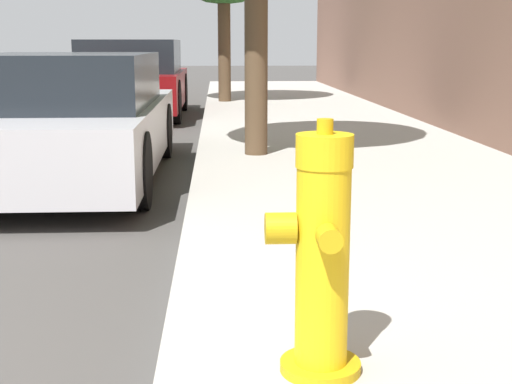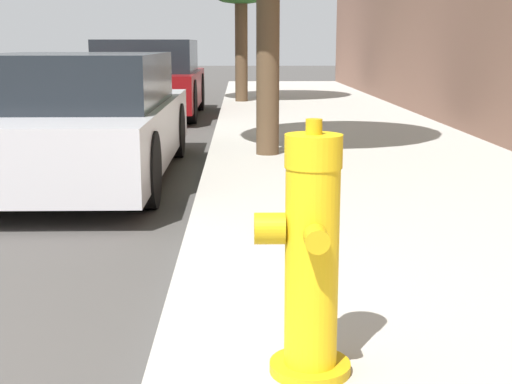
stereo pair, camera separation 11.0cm
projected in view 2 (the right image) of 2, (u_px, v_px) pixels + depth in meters
The scene contains 3 objects.
fire_hydrant at pixel (310, 259), 2.43m from camera, with size 0.34×0.36×0.89m.
parked_car_near at pixel (80, 119), 6.73m from camera, with size 1.73×4.18×1.19m.
parked_car_mid at pixel (149, 80), 12.56m from camera, with size 1.78×3.88×1.34m.
Camera 2 is at (2.31, -1.94, 1.28)m, focal length 50.00 mm.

